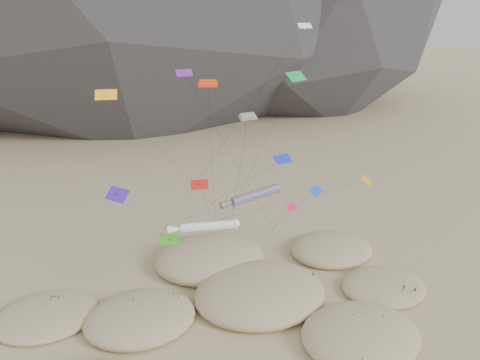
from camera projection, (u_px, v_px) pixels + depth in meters
name	position (u px, v px, depth m)	size (l,w,h in m)	color
ground	(265.00, 334.00, 48.98)	(500.00, 500.00, 0.00)	#CCB789
dunes	(233.00, 307.00, 52.16)	(48.90, 35.55, 3.85)	#CCB789
dune_grass	(253.00, 311.00, 51.17)	(41.52, 27.90, 1.51)	black
kite_stakes	(217.00, 232.00, 70.10)	(19.45, 4.16, 0.30)	#3F2D1E
rainbow_tube_kite	(253.00, 196.00, 53.10)	(7.91, 19.01, 12.82)	red
white_tube_kite	(205.00, 226.00, 48.90)	(9.05, 16.75, 11.33)	white
orange_parafoil	(208.00, 86.00, 55.20)	(4.68, 10.95, 23.94)	#FA350D
multi_parafoil	(248.00, 119.00, 54.07)	(3.55, 14.22, 20.56)	#FF351A
delta_kites	(240.00, 153.00, 52.91)	(31.48, 20.65, 30.02)	red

